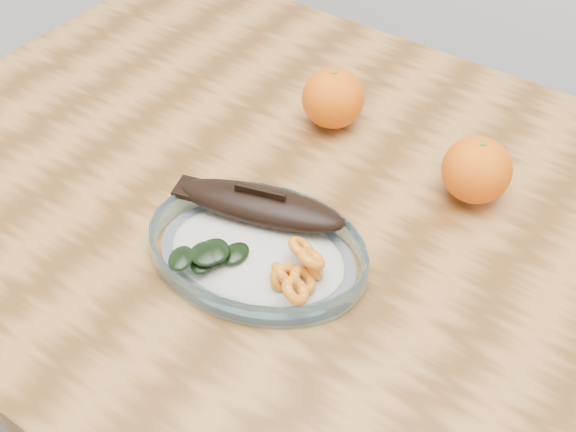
{
  "coord_description": "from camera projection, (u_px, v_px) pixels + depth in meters",
  "views": [
    {
      "loc": [
        0.31,
        -0.53,
        1.35
      ],
      "look_at": [
        -0.03,
        -0.05,
        0.77
      ],
      "focal_mm": 45.0,
      "sensor_mm": 36.0,
      "label": 1
    }
  ],
  "objects": [
    {
      "name": "dining_table",
      "position": [
        330.0,
        269.0,
        0.93
      ],
      "size": [
        1.2,
        0.8,
        0.75
      ],
      "color": "brown",
      "rests_on": "ground"
    },
    {
      "name": "plated_meal",
      "position": [
        257.0,
        247.0,
        0.79
      ],
      "size": [
        0.54,
        0.54,
        0.07
      ],
      "rotation": [
        0.0,
        0.0,
        0.2
      ],
      "color": "white",
      "rests_on": "dining_table"
    },
    {
      "name": "orange_left",
      "position": [
        333.0,
        98.0,
        0.95
      ],
      "size": [
        0.08,
        0.08,
        0.08
      ],
      "primitive_type": "sphere",
      "color": "#E93F04",
      "rests_on": "dining_table"
    },
    {
      "name": "orange_right",
      "position": [
        477.0,
        170.0,
        0.85
      ],
      "size": [
        0.08,
        0.08,
        0.08
      ],
      "primitive_type": "sphere",
      "color": "#E93F04",
      "rests_on": "dining_table"
    }
  ]
}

